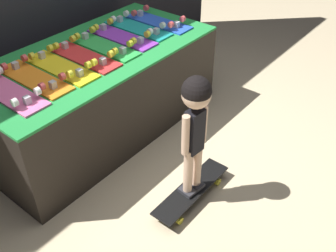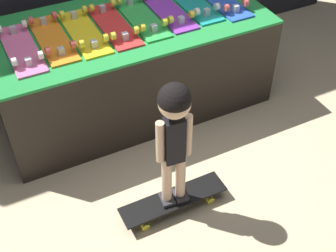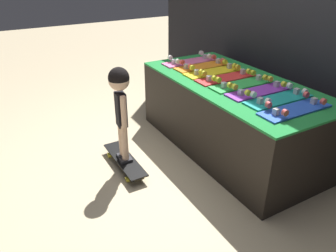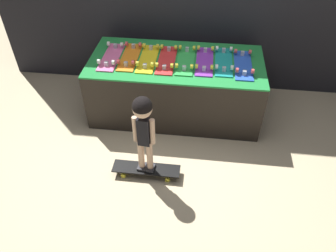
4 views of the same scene
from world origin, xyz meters
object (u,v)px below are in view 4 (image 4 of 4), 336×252
(skateboard_red_on_rack, at_px, (167,59))
(skateboard_blue_on_rack, at_px, (243,64))
(skateboard_green_on_rack, at_px, (186,60))
(skateboard_pink_on_rack, at_px, (111,56))
(skateboard_yellow_on_rack, at_px, (148,58))
(skateboard_purple_on_rack, at_px, (205,61))
(child, at_px, (143,122))
(skateboard_teal_on_rack, at_px, (224,61))
(skateboard_on_floor, at_px, (146,169))
(skateboard_orange_on_rack, at_px, (130,56))

(skateboard_red_on_rack, xyz_separation_m, skateboard_blue_on_rack, (0.88, -0.01, 0.00))
(skateboard_green_on_rack, height_order, skateboard_blue_on_rack, same)
(skateboard_pink_on_rack, distance_m, skateboard_yellow_on_rack, 0.44)
(skateboard_purple_on_rack, xyz_separation_m, child, (-0.52, -1.13, -0.03))
(skateboard_green_on_rack, height_order, skateboard_purple_on_rack, same)
(skateboard_red_on_rack, xyz_separation_m, skateboard_green_on_rack, (0.22, 0.01, 0.00))
(skateboard_green_on_rack, distance_m, skateboard_blue_on_rack, 0.66)
(skateboard_red_on_rack, height_order, child, child)
(skateboard_purple_on_rack, bearing_deg, skateboard_teal_on_rack, 4.47)
(skateboard_teal_on_rack, bearing_deg, skateboard_on_floor, -122.83)
(skateboard_green_on_rack, distance_m, skateboard_on_floor, 1.35)
(skateboard_green_on_rack, bearing_deg, skateboard_on_floor, -105.09)
(skateboard_yellow_on_rack, bearing_deg, skateboard_teal_on_rack, 2.41)
(skateboard_red_on_rack, bearing_deg, skateboard_on_floor, -94.21)
(skateboard_pink_on_rack, relative_size, child, 0.71)
(skateboard_pink_on_rack, distance_m, skateboard_teal_on_rack, 1.32)
(skateboard_pink_on_rack, distance_m, child, 1.25)
(skateboard_yellow_on_rack, xyz_separation_m, skateboard_teal_on_rack, (0.88, 0.04, 0.00))
(skateboard_blue_on_rack, bearing_deg, skateboard_red_on_rack, 179.47)
(skateboard_orange_on_rack, relative_size, skateboard_teal_on_rack, 1.00)
(skateboard_purple_on_rack, xyz_separation_m, skateboard_teal_on_rack, (0.22, 0.02, 0.00))
(skateboard_green_on_rack, bearing_deg, skateboard_blue_on_rack, -1.56)
(skateboard_red_on_rack, relative_size, skateboard_purple_on_rack, 1.00)
(skateboard_yellow_on_rack, bearing_deg, child, -82.91)
(skateboard_red_on_rack, relative_size, skateboard_on_floor, 0.91)
(skateboard_red_on_rack, relative_size, skateboard_green_on_rack, 1.00)
(skateboard_pink_on_rack, relative_size, skateboard_teal_on_rack, 1.00)
(skateboard_blue_on_rack, bearing_deg, skateboard_purple_on_rack, 175.95)
(skateboard_pink_on_rack, height_order, child, child)
(skateboard_purple_on_rack, height_order, skateboard_teal_on_rack, same)
(skateboard_yellow_on_rack, relative_size, child, 0.71)
(skateboard_yellow_on_rack, bearing_deg, skateboard_on_floor, -82.91)
(skateboard_purple_on_rack, bearing_deg, skateboard_pink_on_rack, -178.40)
(skateboard_pink_on_rack, distance_m, skateboard_on_floor, 1.42)
(skateboard_red_on_rack, xyz_separation_m, skateboard_purple_on_rack, (0.44, 0.02, 0.00))
(skateboard_pink_on_rack, height_order, skateboard_teal_on_rack, same)
(skateboard_green_on_rack, relative_size, skateboard_on_floor, 0.91)
(skateboard_green_on_rack, xyz_separation_m, skateboard_blue_on_rack, (0.66, -0.02, 0.00))
(skateboard_teal_on_rack, bearing_deg, skateboard_pink_on_rack, -177.92)
(skateboard_on_floor, bearing_deg, skateboard_yellow_on_rack, 97.09)
(skateboard_teal_on_rack, relative_size, skateboard_on_floor, 0.91)
(skateboard_purple_on_rack, xyz_separation_m, skateboard_blue_on_rack, (0.44, -0.03, 0.00))
(skateboard_red_on_rack, distance_m, skateboard_blue_on_rack, 0.88)
(skateboard_purple_on_rack, distance_m, child, 1.25)
(skateboard_pink_on_rack, xyz_separation_m, child, (0.58, -1.10, -0.03))
(skateboard_yellow_on_rack, height_order, skateboard_red_on_rack, same)
(skateboard_red_on_rack, bearing_deg, skateboard_green_on_rack, 2.57)
(skateboard_blue_on_rack, xyz_separation_m, child, (-0.96, -1.10, -0.03))
(skateboard_yellow_on_rack, distance_m, skateboard_red_on_rack, 0.22)
(skateboard_blue_on_rack, bearing_deg, skateboard_on_floor, -131.14)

